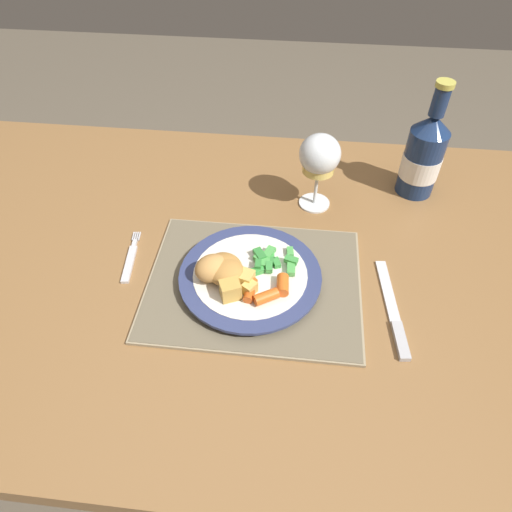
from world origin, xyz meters
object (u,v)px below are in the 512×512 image
object	(u,v)px
dining_table	(260,290)
table_knife	(394,315)
wine_glass	(320,157)
bottle	(423,155)
dinner_plate	(250,277)
fork	(130,260)

from	to	relation	value
dining_table	table_knife	world-z (taller)	table_knife
wine_glass	bottle	size ratio (longest dim) A/B	0.66
dinner_plate	bottle	bearing A→B (deg)	43.50
fork	wine_glass	world-z (taller)	wine_glass
dinner_plate	bottle	size ratio (longest dim) A/B	1.02
dining_table	fork	world-z (taller)	fork
dinner_plate	fork	bearing A→B (deg)	172.57
dining_table	wine_glass	bearing A→B (deg)	61.92
fork	bottle	xyz separation A→B (m)	(0.54, 0.27, 0.09)
wine_glass	dinner_plate	bearing A→B (deg)	-114.74
fork	bottle	bearing A→B (deg)	26.62
table_knife	wine_glass	distance (m)	0.33
table_knife	bottle	size ratio (longest dim) A/B	0.86
dining_table	bottle	size ratio (longest dim) A/B	6.42
fork	bottle	world-z (taller)	bottle
dinner_plate	table_knife	bearing A→B (deg)	-10.64
dining_table	bottle	bearing A→B (deg)	38.97
table_knife	fork	bearing A→B (deg)	170.89
fork	table_knife	xyz separation A→B (m)	(0.47, -0.08, 0.00)
dining_table	dinner_plate	world-z (taller)	dinner_plate
dining_table	wine_glass	xyz separation A→B (m)	(0.09, 0.18, 0.20)
dinner_plate	wine_glass	size ratio (longest dim) A/B	1.53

